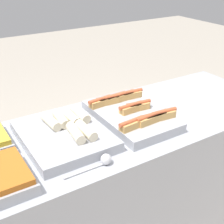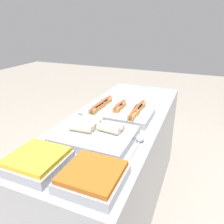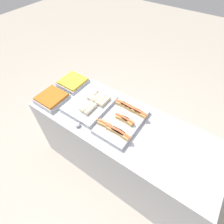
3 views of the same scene
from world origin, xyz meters
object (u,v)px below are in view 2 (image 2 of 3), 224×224
object	(u,v)px
tray_hotdogs	(118,112)
tray_wraps	(95,134)
tray_side_back	(37,161)
serving_spoon_near	(139,140)
tray_side_front	(93,177)

from	to	relation	value
tray_hotdogs	tray_wraps	bearing A→B (deg)	179.85
tray_side_back	tray_wraps	bearing A→B (deg)	-20.49
serving_spoon_near	tray_wraps	bearing A→B (deg)	100.64
tray_side_back	tray_side_front	bearing A→B (deg)	-90.00
tray_hotdogs	tray_wraps	size ratio (longest dim) A/B	1.10
tray_wraps	tray_hotdogs	bearing A→B (deg)	-0.15
tray_hotdogs	tray_side_back	distance (m)	0.76
tray_hotdogs	tray_side_back	size ratio (longest dim) A/B	1.87
tray_hotdogs	tray_side_front	xyz separation A→B (m)	(-0.75, -0.17, -0.00)
tray_side_front	serving_spoon_near	bearing A→B (deg)	-12.81
tray_hotdogs	tray_side_front	distance (m)	0.77
tray_hotdogs	tray_wraps	distance (m)	0.38
tray_hotdogs	serving_spoon_near	xyz separation A→B (m)	(-0.33, -0.27, -0.02)
tray_side_back	serving_spoon_near	xyz separation A→B (m)	(0.42, -0.41, -0.01)
tray_side_back	serving_spoon_near	bearing A→B (deg)	-44.04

